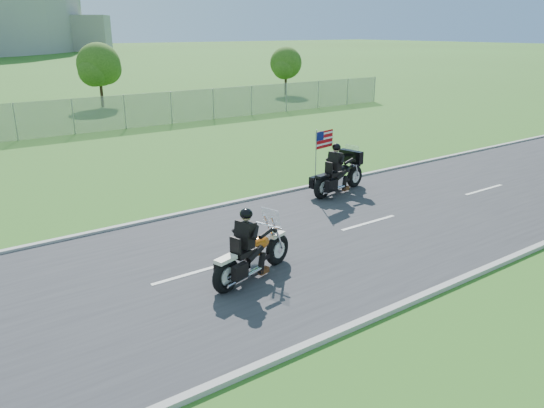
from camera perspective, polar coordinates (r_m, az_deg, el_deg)
ground at (r=14.08m, az=-1.17°, el=-5.50°), size 420.00×420.00×0.00m
road at (r=14.07m, az=-1.17°, el=-5.43°), size 120.00×8.00×0.04m
curb_north at (r=17.32m, az=-8.80°, el=-0.88°), size 120.00×0.18×0.12m
curb_south at (r=11.31m, az=10.82°, el=-11.92°), size 120.00×0.18×0.12m
tree_fence_near at (r=42.87m, az=-18.07°, el=13.86°), size 3.52×3.28×4.75m
tree_fence_far at (r=48.61m, az=1.52°, el=14.75°), size 3.08×2.87×4.20m
motorcycle_lead at (r=12.58m, az=-2.19°, el=-5.65°), size 2.67×1.17×1.84m
motorcycle_follow at (r=19.23m, az=7.21°, el=2.98°), size 2.79×1.13×2.34m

